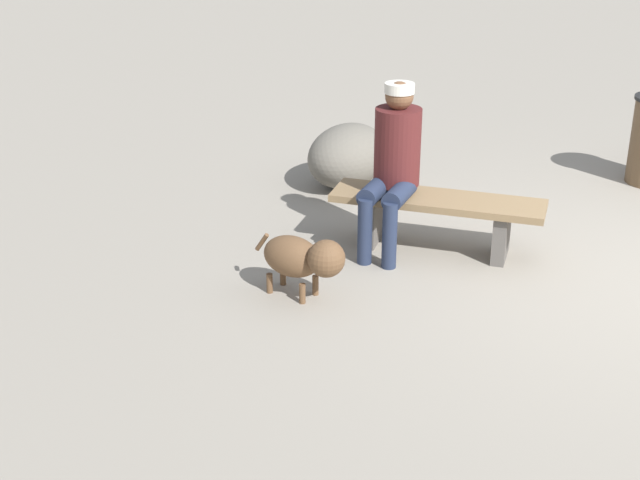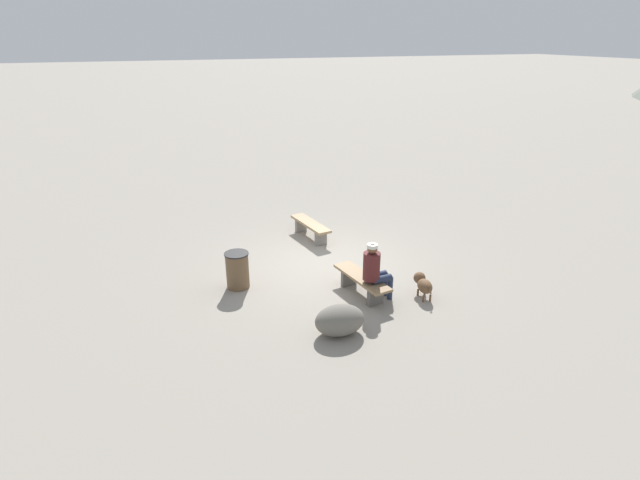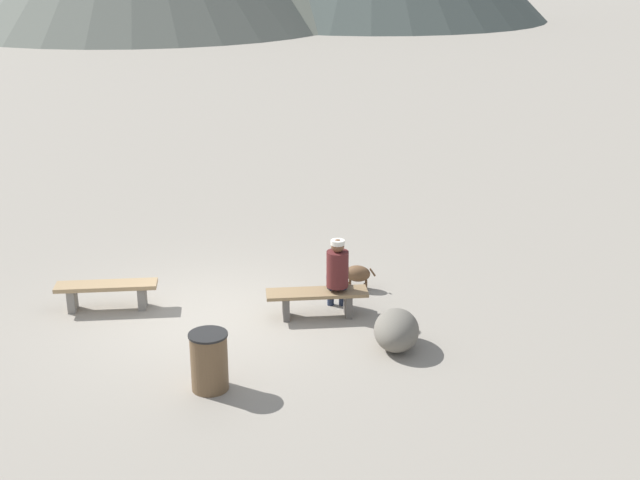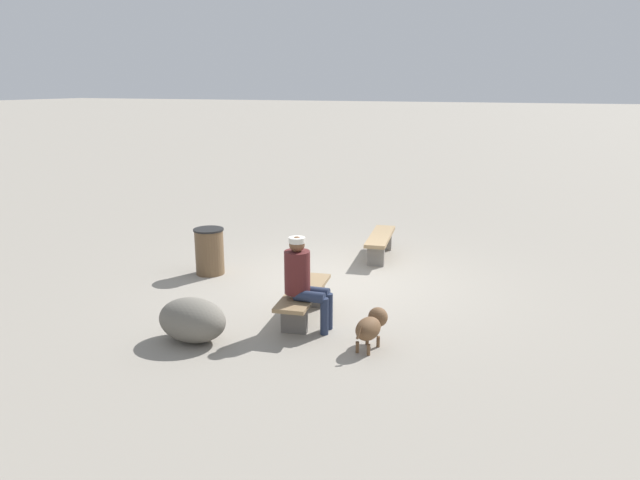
{
  "view_description": "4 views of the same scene",
  "coord_description": "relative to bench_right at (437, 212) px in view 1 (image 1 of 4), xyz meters",
  "views": [
    {
      "loc": [
        -0.25,
        6.11,
        2.78
      ],
      "look_at": [
        1.7,
        2.17,
        0.88
      ],
      "focal_mm": 49.46,
      "sensor_mm": 36.0,
      "label": 1
    },
    {
      "loc": [
        10.3,
        -4.19,
        5.19
      ],
      "look_at": [
        0.0,
        -0.16,
        0.65
      ],
      "focal_mm": 28.27,
      "sensor_mm": 36.0,
      "label": 2
    },
    {
      "loc": [
        2.41,
        -12.14,
        5.67
      ],
      "look_at": [
        1.66,
        2.32,
        0.51
      ],
      "focal_mm": 47.15,
      "sensor_mm": 36.0,
      "label": 3
    },
    {
      "loc": [
        9.0,
        3.33,
        3.25
      ],
      "look_at": [
        -0.9,
        -0.7,
        0.45
      ],
      "focal_mm": 33.44,
      "sensor_mm": 36.0,
      "label": 4
    }
  ],
  "objects": [
    {
      "name": "dog",
      "position": [
        0.55,
        1.17,
        -0.02
      ],
      "size": [
        0.73,
        0.34,
        0.47
      ],
      "rotation": [
        0.0,
        0.0,
        3.0
      ],
      "color": "brown",
      "rests_on": "ground"
    },
    {
      "name": "boulder",
      "position": [
        1.23,
        -1.04,
        -0.03
      ],
      "size": [
        0.71,
        0.97,
        0.57
      ],
      "primitive_type": "ellipsoid",
      "rotation": [
        0.0,
        0.0,
        4.67
      ],
      "color": "#6B665B",
      "rests_on": "ground"
    },
    {
      "name": "bench_right",
      "position": [
        0.0,
        0.0,
        0.0
      ],
      "size": [
        1.66,
        0.66,
        0.43
      ],
      "rotation": [
        0.0,
        0.0,
        0.15
      ],
      "color": "#605B56",
      "rests_on": "ground"
    },
    {
      "name": "seated_person",
      "position": [
        0.32,
        0.13,
        0.43
      ],
      "size": [
        0.37,
        0.65,
        1.3
      ],
      "rotation": [
        0.0,
        0.0,
        0.06
      ],
      "color": "#511E1E",
      "rests_on": "ground"
    }
  ]
}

